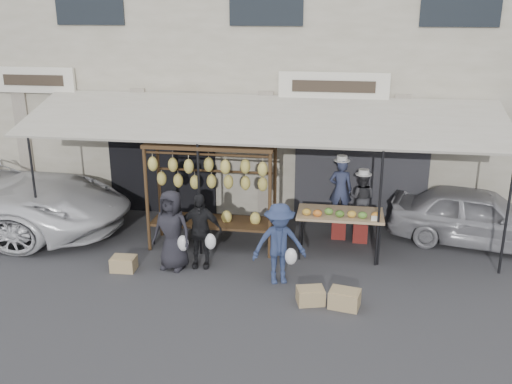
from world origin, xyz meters
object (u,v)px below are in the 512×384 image
at_px(customer_left, 172,230).
at_px(crate_far, 124,264).
at_px(banana_rack, 211,176).
at_px(crate_near_b, 345,299).
at_px(sedan, 478,217).
at_px(crate_near_a, 310,296).
at_px(produce_table, 340,215).
at_px(vendor_right, 362,198).
at_px(vendor_left, 341,190).
at_px(customer_right, 279,244).
at_px(customer_mid, 200,231).

distance_m(customer_left, crate_far, 1.14).
distance_m(banana_rack, crate_near_b, 3.74).
distance_m(crate_far, sedan, 7.32).
height_order(crate_near_a, sedan, sedan).
height_order(customer_left, sedan, customer_left).
relative_size(produce_table, vendor_right, 1.55).
distance_m(produce_table, vendor_left, 0.97).
bearing_deg(crate_near_b, crate_far, 169.74).
height_order(vendor_right, customer_right, vendor_right).
xyz_separation_m(vendor_right, crate_far, (-4.49, -2.13, -0.84)).
distance_m(produce_table, customer_right, 1.72).
height_order(crate_near_a, crate_far, crate_far).
relative_size(banana_rack, vendor_right, 2.37).
bearing_deg(crate_far, sedan, 18.87).
bearing_deg(crate_far, vendor_right, 25.40).
bearing_deg(produce_table, customer_mid, -161.06).
bearing_deg(crate_far, customer_right, -0.57).
distance_m(customer_right, crate_far, 3.05).
relative_size(banana_rack, customer_left, 1.66).
height_order(produce_table, customer_mid, customer_mid).
distance_m(banana_rack, produce_table, 2.70).
relative_size(produce_table, customer_mid, 1.15).
bearing_deg(customer_left, produce_table, 30.02).
distance_m(vendor_right, customer_left, 4.05).
height_order(customer_mid, sedan, customer_mid).
xyz_separation_m(produce_table, vendor_left, (-0.02, 0.95, 0.22)).
bearing_deg(customer_mid, customer_right, -21.24).
xyz_separation_m(banana_rack, sedan, (5.48, 1.02, -0.95)).
bearing_deg(vendor_left, banana_rack, 18.57).
distance_m(crate_near_a, crate_near_b, 0.57).
xyz_separation_m(banana_rack, produce_table, (2.62, -0.02, -0.69)).
relative_size(customer_left, crate_far, 3.44).
relative_size(vendor_right, customer_left, 0.70).
relative_size(vendor_right, sedan, 0.31).
xyz_separation_m(customer_mid, crate_far, (-1.40, -0.41, -0.60)).
xyz_separation_m(vendor_left, crate_far, (-4.03, -2.26, -0.96)).
bearing_deg(banana_rack, crate_far, -136.82).
height_order(banana_rack, vendor_right, banana_rack).
distance_m(vendor_left, crate_near_a, 3.16).
distance_m(customer_mid, crate_near_b, 3.07).
bearing_deg(customer_left, customer_mid, 29.03).
relative_size(produce_table, customer_left, 1.09).
distance_m(vendor_left, crate_far, 4.72).
xyz_separation_m(banana_rack, crate_near_b, (2.75, -2.10, -1.41)).
bearing_deg(customer_right, banana_rack, 121.02).
relative_size(produce_table, crate_near_a, 3.76).
xyz_separation_m(customer_right, crate_near_a, (0.62, -0.68, -0.62)).
bearing_deg(crate_near_a, customer_mid, 152.98).
bearing_deg(banana_rack, produce_table, -0.53).
bearing_deg(vendor_right, crate_near_a, 87.83).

